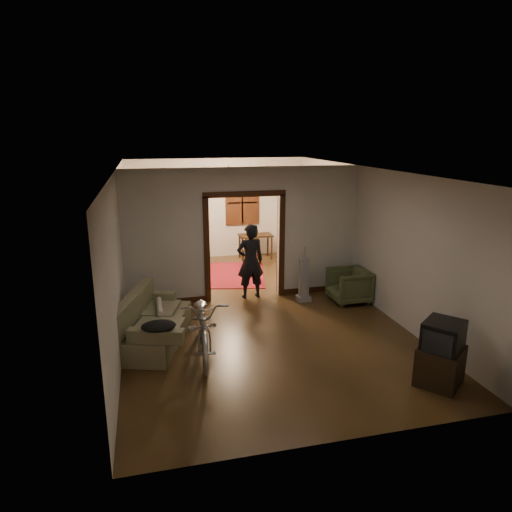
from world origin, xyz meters
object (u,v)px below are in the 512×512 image
object	(u,v)px
bicycle	(204,324)
person	(250,261)
locker	(173,232)
sofa	(154,318)
desk	(256,247)
armchair	(349,286)

from	to	relation	value
bicycle	person	size ratio (longest dim) A/B	1.23
bicycle	person	xyz separation A→B (m)	(1.32, 2.41, 0.29)
person	locker	size ratio (longest dim) A/B	0.89
sofa	desk	size ratio (longest dim) A/B	2.05
armchair	person	world-z (taller)	person
sofa	bicycle	distance (m)	0.99
person	desk	size ratio (longest dim) A/B	1.75
sofa	desk	xyz separation A→B (m)	(2.94, 4.82, -0.09)
locker	desk	size ratio (longest dim) A/B	1.96
bicycle	locker	world-z (taller)	locker
sofa	armchair	world-z (taller)	sofa
bicycle	armchair	xyz separation A→B (m)	(3.28, 1.65, -0.17)
bicycle	armchair	distance (m)	3.67
locker	desk	distance (m)	2.37
sofa	bicycle	bearing A→B (deg)	-22.39
bicycle	person	distance (m)	2.76
bicycle	armchair	size ratio (longest dim) A/B	2.55
armchair	person	distance (m)	2.15
locker	bicycle	bearing A→B (deg)	-86.74
locker	person	bearing A→B (deg)	-62.15
locker	sofa	bearing A→B (deg)	-95.69
armchair	locker	world-z (taller)	locker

